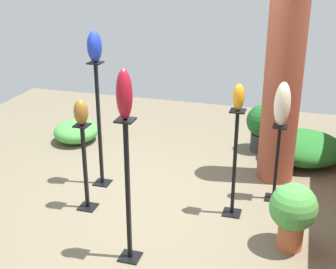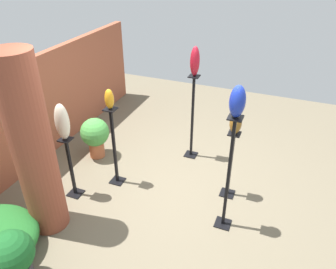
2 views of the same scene
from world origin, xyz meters
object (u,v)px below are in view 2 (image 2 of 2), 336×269
(brick_pillar, at_px, (33,149))
(art_vase_ruby, at_px, (195,61))
(pedestal_bronze, at_px, (230,168))
(art_vase_amber, at_px, (109,99))
(pedestal_ruby, at_px, (192,121))
(potted_plant_mid_right, at_px, (12,257))
(pedestal_amber, at_px, (114,150))
(art_vase_bronze, at_px, (236,124))
(pedestal_cobalt, at_px, (228,180))
(art_vase_cobalt, at_px, (237,102))
(art_vase_ivory, at_px, (62,122))
(pedestal_ivory, at_px, (71,170))
(potted_plant_near_pillar, at_px, (95,135))

(brick_pillar, distance_m, art_vase_ruby, 2.51)
(pedestal_bronze, relative_size, art_vase_amber, 3.64)
(pedestal_bronze, bearing_deg, pedestal_ruby, 47.14)
(brick_pillar, distance_m, potted_plant_mid_right, 1.15)
(pedestal_amber, relative_size, pedestal_ruby, 0.86)
(art_vase_amber, relative_size, art_vase_bronze, 0.99)
(pedestal_ruby, xyz_separation_m, pedestal_cobalt, (-1.34, -0.88, 0.07))
(art_vase_cobalt, xyz_separation_m, art_vase_ivory, (-0.22, 2.13, -0.56))
(art_vase_ruby, bearing_deg, art_vase_bronze, -132.86)
(brick_pillar, bearing_deg, pedestal_cobalt, -68.98)
(pedestal_ivory, relative_size, art_vase_amber, 3.32)
(pedestal_ivory, xyz_separation_m, art_vase_bronze, (0.82, -2.05, 0.74))
(pedestal_ruby, distance_m, pedestal_ivory, 2.01)
(art_vase_ruby, distance_m, art_vase_ivory, 2.05)
(art_vase_ruby, relative_size, art_vase_cobalt, 1.24)
(potted_plant_near_pillar, bearing_deg, pedestal_amber, -126.21)
(art_vase_amber, xyz_separation_m, art_vase_bronze, (0.34, -1.62, -0.21))
(pedestal_cobalt, height_order, potted_plant_near_pillar, pedestal_cobalt)
(art_vase_cobalt, distance_m, art_vase_ivory, 2.21)
(art_vase_cobalt, height_order, potted_plant_mid_right, art_vase_cobalt)
(art_vase_ruby, distance_m, potted_plant_near_pillar, 2.01)
(brick_pillar, relative_size, pedestal_bronze, 2.23)
(brick_pillar, height_order, art_vase_ivory, brick_pillar)
(pedestal_bronze, relative_size, potted_plant_mid_right, 1.46)
(pedestal_amber, height_order, potted_plant_mid_right, pedestal_amber)
(pedestal_ruby, bearing_deg, brick_pillar, 150.73)
(pedestal_amber, relative_size, art_vase_ruby, 2.77)
(pedestal_ivory, distance_m, potted_plant_near_pillar, 0.98)
(pedestal_bronze, relative_size, art_vase_ivory, 2.02)
(potted_plant_near_pillar, height_order, potted_plant_mid_right, potted_plant_mid_right)
(art_vase_ruby, height_order, potted_plant_near_pillar, art_vase_ruby)
(art_vase_bronze, distance_m, art_vase_ivory, 2.20)
(art_vase_bronze, bearing_deg, brick_pillar, 124.91)
(art_vase_bronze, bearing_deg, art_vase_ivory, 111.77)
(pedestal_bronze, height_order, art_vase_ivory, art_vase_ivory)
(pedestal_amber, distance_m, pedestal_ruby, 1.36)
(pedestal_ivory, xyz_separation_m, art_vase_ruby, (1.56, -1.24, 1.23))
(art_vase_ruby, distance_m, potted_plant_mid_right, 3.37)
(art_vase_ruby, height_order, art_vase_bronze, art_vase_ruby)
(pedestal_ruby, height_order, art_vase_ruby, art_vase_ruby)
(pedestal_ivory, xyz_separation_m, art_vase_cobalt, (0.22, -2.13, 1.33))
(art_vase_cobalt, bearing_deg, pedestal_amber, 81.37)
(art_vase_ivory, bearing_deg, art_vase_cobalt, -84.15)
(art_vase_ruby, relative_size, art_vase_bronze, 1.57)
(pedestal_ruby, relative_size, art_vase_cobalt, 3.97)
(brick_pillar, bearing_deg, art_vase_cobalt, -68.98)
(art_vase_cobalt, bearing_deg, art_vase_bronze, 7.71)
(brick_pillar, relative_size, art_vase_cobalt, 6.34)
(pedestal_amber, distance_m, pedestal_cobalt, 1.73)
(pedestal_amber, relative_size, art_vase_bronze, 4.35)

